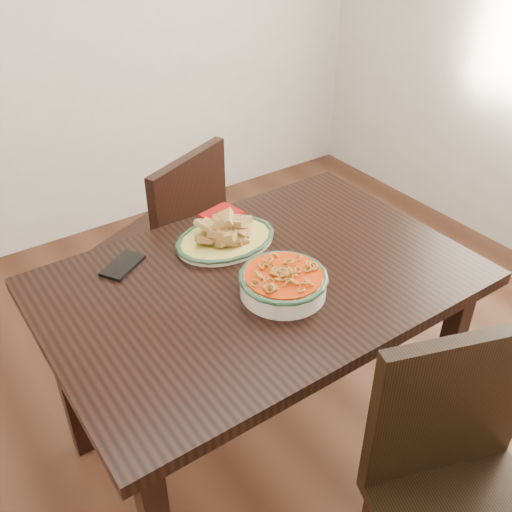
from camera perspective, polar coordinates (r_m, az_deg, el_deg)
floor at (r=2.27m, az=2.60°, el=-16.02°), size 3.50×3.50×0.00m
dining_table at (r=1.74m, az=0.38°, el=-4.47°), size 1.25×0.84×0.75m
chair_far at (r=2.34m, az=-8.41°, el=1.60°), size 0.55×0.55×0.89m
chair_near at (r=1.58m, az=19.74°, el=-20.82°), size 0.53×0.53×0.89m
fish_plate at (r=1.82m, az=-3.09°, el=2.55°), size 0.33×0.26×0.11m
noodle_bowl at (r=1.60m, az=2.74°, el=-2.45°), size 0.25×0.25×0.08m
smartphone at (r=1.77m, az=-13.18°, el=-0.90°), size 0.16×0.14×0.01m
napkin at (r=1.98m, az=-3.46°, el=4.17°), size 0.14×0.13×0.01m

